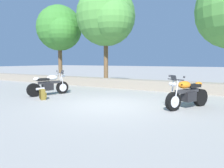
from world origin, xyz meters
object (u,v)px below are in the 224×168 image
at_px(motorcycle_orange_centre, 187,94).
at_px(rider_backpack, 43,94).
at_px(leafy_tree_mid_left, 107,17).
at_px(leafy_tree_far_left, 60,29).
at_px(motorcycle_white_near_left, 49,85).

relative_size(motorcycle_orange_centre, rider_backpack, 4.03).
bearing_deg(rider_backpack, leafy_tree_mid_left, 89.48).
height_order(leafy_tree_far_left, leafy_tree_mid_left, leafy_tree_mid_left).
xyz_separation_m(leafy_tree_far_left, leafy_tree_mid_left, (3.76, 0.21, 0.47)).
xyz_separation_m(rider_backpack, leafy_tree_far_left, (-3.71, 5.08, 3.65)).
distance_m(motorcycle_orange_centre, leafy_tree_mid_left, 7.88).
relative_size(rider_backpack, leafy_tree_far_left, 0.09).
distance_m(motorcycle_orange_centre, rider_backpack, 5.79).
bearing_deg(leafy_tree_mid_left, motorcycle_white_near_left, -99.50).
relative_size(motorcycle_orange_centre, leafy_tree_mid_left, 0.33).
distance_m(rider_backpack, leafy_tree_far_left, 7.28).
bearing_deg(motorcycle_white_near_left, leafy_tree_mid_left, 80.50).
height_order(motorcycle_orange_centre, leafy_tree_far_left, leafy_tree_far_left).
bearing_deg(motorcycle_white_near_left, motorcycle_orange_centre, 2.66).
bearing_deg(leafy_tree_far_left, rider_backpack, -53.87).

